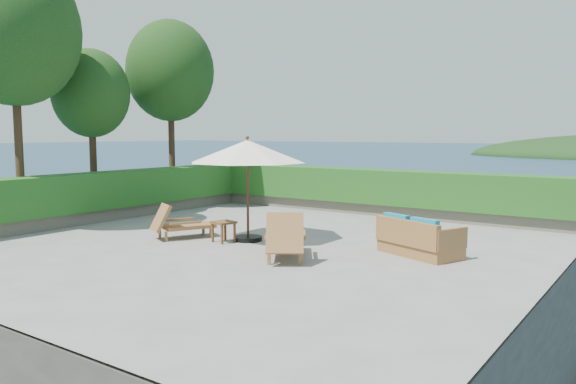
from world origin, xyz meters
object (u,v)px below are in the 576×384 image
Objects in this scene: side_table at (224,225)px; wicker_loveseat at (418,240)px; patio_umbrella at (247,152)px; lounge_right at (285,238)px; lounge_left at (180,224)px.

side_table is 0.29× the size of wicker_loveseat.
patio_umbrella is 4.19m from wicker_loveseat.
lounge_right is 3.38× the size of side_table.
patio_umbrella reaches higher than lounge_left.
patio_umbrella is 1.71m from side_table.
side_table is at bearing -142.24° from wicker_loveseat.
wicker_loveseat is at bearing 7.77° from lounge_right.
lounge_right is (3.25, -0.35, 0.06)m from lounge_left.
lounge_left reaches higher than wicker_loveseat.
lounge_right is at bearing -116.65° from wicker_loveseat.
lounge_right reaches higher than lounge_left.
patio_umbrella is 2.22× the size of lounge_left.
lounge_left reaches higher than side_table.
side_table is at bearing -126.31° from patio_umbrella.
lounge_left is 2.93× the size of side_table.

